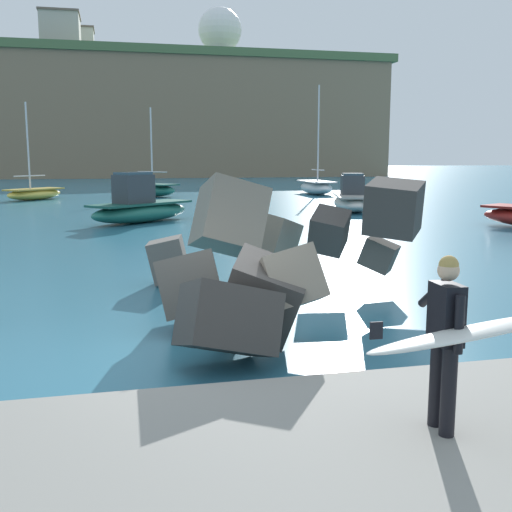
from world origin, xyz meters
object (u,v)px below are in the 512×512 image
boat_near_centre (140,207)px  station_building_east (75,46)px  boat_mid_right (34,193)px  boat_far_left (149,189)px  station_building_west (61,33)px  surfer_with_board (454,333)px  radar_dome (220,34)px  boat_mid_left (316,187)px  boat_mid_centre (353,199)px

boat_near_centre → station_building_east: station_building_east is taller
boat_near_centre → station_building_east: 85.98m
boat_mid_right → boat_far_left: (8.08, 1.94, 0.08)m
station_building_west → station_building_east: (1.47, 11.48, 0.11)m
surfer_with_board → radar_dome: radar_dome is taller
boat_mid_left → station_building_east: (-21.32, 64.41, 20.96)m
radar_dome → station_building_east: 24.59m
boat_mid_left → station_building_east: size_ratio=1.32×
boat_mid_right → boat_mid_left: bearing=4.5°
boat_near_centre → boat_mid_centre: bearing=16.3°
boat_near_centre → boat_mid_right: (-6.56, 17.09, -0.24)m
surfer_with_board → station_building_east: (-8.45, 106.42, 20.29)m
boat_mid_left → station_building_east: 71.01m
boat_mid_left → station_building_west: bearing=113.3°
boat_far_left → radar_dome: 67.14m
boat_near_centre → station_building_west: (-7.95, 71.68, 20.75)m
station_building_west → station_building_east: 11.58m
surfer_with_board → boat_far_left: bearing=90.6°
surfer_with_board → boat_mid_left: boat_mid_left is taller
boat_mid_left → boat_far_left: bearing=178.8°
boat_mid_centre → radar_dome: 80.08m
boat_mid_right → station_building_east: (0.08, 66.07, 21.10)m
radar_dome → boat_mid_centre: bearing=-94.5°
boat_mid_right → station_building_east: station_building_east is taller
boat_mid_centre → boat_mid_right: (-18.33, 13.65, -0.19)m
surfer_with_board → station_building_east: bearing=94.5°
surfer_with_board → boat_mid_right: 41.25m
boat_near_centre → boat_mid_centre: size_ratio=0.92×
boat_far_left → radar_dome: radar_dome is taller
boat_mid_left → surfer_with_board: bearing=-107.0°
boat_mid_right → boat_far_left: boat_mid_right is taller
boat_mid_right → station_building_east: bearing=89.9°
boat_far_left → boat_mid_left: bearing=-1.2°
boat_near_centre → boat_mid_left: (14.84, 18.76, -0.10)m
boat_mid_left → radar_dome: radar_dome is taller
surfer_with_board → boat_near_centre: (-1.98, 23.26, -0.57)m
boat_near_centre → boat_mid_right: boat_mid_right is taller
surfer_with_board → station_building_west: (-9.93, 94.94, 20.18)m
surfer_with_board → boat_near_centre: bearing=94.9°
boat_mid_centre → surfer_with_board: bearing=-110.2°
boat_mid_left → radar_dome: 65.44m
boat_near_centre → radar_dome: bearing=77.4°
surfer_with_board → radar_dome: bearing=81.3°
boat_mid_left → boat_near_centre: bearing=-128.4°
boat_mid_left → station_building_west: station_building_west is taller
boat_mid_left → boat_mid_right: (-21.40, -1.67, -0.14)m
boat_far_left → station_building_east: 67.96m
boat_mid_right → station_building_west: (-1.39, 54.59, 20.99)m
surfer_with_board → station_building_east: 108.67m
station_building_east → boat_near_centre: bearing=-85.5°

